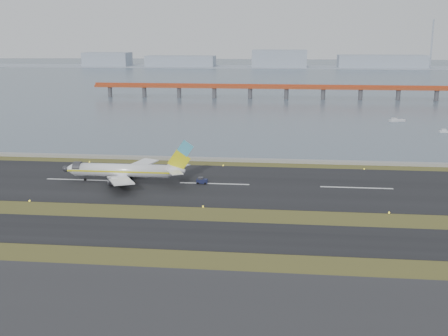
# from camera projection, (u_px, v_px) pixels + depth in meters

# --- Properties ---
(ground) EXTENTS (1000.00, 1000.00, 0.00)m
(ground) POSITION_uv_depth(u_px,v_px,m) (198.00, 217.00, 131.74)
(ground) COLOR #414E1B
(ground) RESTS_ON ground
(taxiway_strip) EXTENTS (1000.00, 18.00, 0.10)m
(taxiway_strip) POSITION_uv_depth(u_px,v_px,m) (190.00, 234.00, 120.13)
(taxiway_strip) COLOR black
(taxiway_strip) RESTS_ON ground
(runway_strip) EXTENTS (1000.00, 45.00, 0.10)m
(runway_strip) POSITION_uv_depth(u_px,v_px,m) (215.00, 184.00, 160.73)
(runway_strip) COLOR black
(runway_strip) RESTS_ON ground
(seawall) EXTENTS (1000.00, 2.50, 1.00)m
(seawall) POSITION_uv_depth(u_px,v_px,m) (226.00, 160.00, 189.63)
(seawall) COLOR gray
(seawall) RESTS_ON ground
(bay_water) EXTENTS (1400.00, 800.00, 1.30)m
(bay_water) POSITION_uv_depth(u_px,v_px,m) (267.00, 76.00, 576.43)
(bay_water) COLOR #4B5A6C
(bay_water) RESTS_ON ground
(red_pier) EXTENTS (260.00, 5.00, 10.20)m
(red_pier) POSITION_uv_depth(u_px,v_px,m) (287.00, 88.00, 369.60)
(red_pier) COLOR #A63E1C
(red_pier) RESTS_ON ground
(far_shoreline) EXTENTS (1400.00, 80.00, 60.50)m
(far_shoreline) POSITION_uv_depth(u_px,v_px,m) (282.00, 62.00, 728.25)
(far_shoreline) COLOR #98A4B4
(far_shoreline) RESTS_ON ground
(airliner) EXTENTS (38.52, 32.89, 12.80)m
(airliner) POSITION_uv_depth(u_px,v_px,m) (126.00, 171.00, 161.96)
(airliner) COLOR white
(airliner) RESTS_ON ground
(pushback_tug) EXTENTS (3.13, 1.95, 1.96)m
(pushback_tug) POSITION_uv_depth(u_px,v_px,m) (202.00, 181.00, 160.56)
(pushback_tug) COLOR #161A3C
(pushback_tug) RESTS_ON ground
(workboat_near) EXTENTS (6.82, 2.34, 1.64)m
(workboat_near) POSITION_uv_depth(u_px,v_px,m) (446.00, 131.00, 244.30)
(workboat_near) COLOR silver
(workboat_near) RESTS_ON ground
(workboat_far) EXTENTS (8.24, 5.58, 1.92)m
(workboat_far) POSITION_uv_depth(u_px,v_px,m) (397.00, 120.00, 275.26)
(workboat_far) COLOR silver
(workboat_far) RESTS_ON ground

